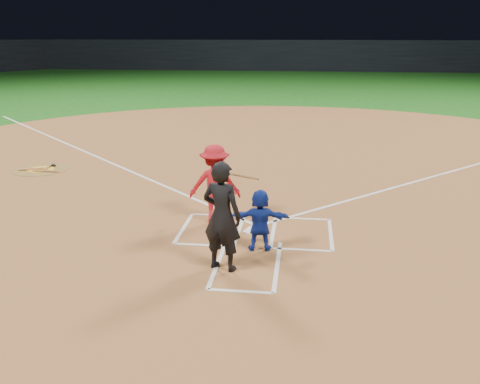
# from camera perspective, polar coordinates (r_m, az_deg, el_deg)

# --- Properties ---
(ground) EXTENTS (120.00, 120.00, 0.00)m
(ground) POSITION_cam_1_polar(r_m,az_deg,el_deg) (11.54, 1.72, -4.24)
(ground) COLOR #155214
(ground) RESTS_ON ground
(home_plate_dirt) EXTENTS (28.00, 28.00, 0.01)m
(home_plate_dirt) POSITION_cam_1_polar(r_m,az_deg,el_deg) (17.26, 3.58, 2.92)
(home_plate_dirt) COLOR brown
(home_plate_dirt) RESTS_ON ground
(stadium_wall_far) EXTENTS (80.00, 1.20, 3.20)m
(stadium_wall_far) POSITION_cam_1_polar(r_m,az_deg,el_deg) (58.79, 6.23, 14.27)
(stadium_wall_far) COLOR black
(stadium_wall_far) RESTS_ON ground
(home_plate) EXTENTS (0.60, 0.60, 0.02)m
(home_plate) POSITION_cam_1_polar(r_m,az_deg,el_deg) (11.53, 1.73, -4.14)
(home_plate) COLOR white
(home_plate) RESTS_ON home_plate_dirt
(on_deck_circle) EXTENTS (1.70, 1.70, 0.01)m
(on_deck_circle) POSITION_cam_1_polar(r_m,az_deg,el_deg) (17.72, -20.47, 2.28)
(on_deck_circle) COLOR brown
(on_deck_circle) RESTS_ON home_plate_dirt
(on_deck_logo) EXTENTS (0.80, 0.80, 0.00)m
(on_deck_logo) POSITION_cam_1_polar(r_m,az_deg,el_deg) (17.72, -20.47, 2.30)
(on_deck_logo) COLOR yellow
(on_deck_logo) RESTS_ON on_deck_circle
(on_deck_bat_a) EXTENTS (0.19, 0.84, 0.06)m
(on_deck_bat_a) POSITION_cam_1_polar(r_m,az_deg,el_deg) (17.86, -19.69, 2.59)
(on_deck_bat_a) COLOR olive
(on_deck_bat_a) RESTS_ON on_deck_circle
(on_deck_bat_b) EXTENTS (0.81, 0.36, 0.06)m
(on_deck_bat_b) POSITION_cam_1_polar(r_m,az_deg,el_deg) (17.72, -21.20, 2.33)
(on_deck_bat_b) COLOR #A4663C
(on_deck_bat_b) RESTS_ON on_deck_circle
(on_deck_bat_c) EXTENTS (0.84, 0.10, 0.06)m
(on_deck_bat_c) POSITION_cam_1_polar(r_m,az_deg,el_deg) (17.31, -20.04, 2.13)
(on_deck_bat_c) COLOR #9B6339
(on_deck_bat_c) RESTS_ON on_deck_circle
(bat_weight_donut) EXTENTS (0.19, 0.19, 0.05)m
(bat_weight_donut) POSITION_cam_1_polar(r_m,az_deg,el_deg) (17.97, -19.34, 2.69)
(bat_weight_donut) COLOR black
(bat_weight_donut) RESTS_ON on_deck_circle
(catcher) EXTENTS (1.16, 0.46, 1.23)m
(catcher) POSITION_cam_1_polar(r_m,az_deg,el_deg) (10.38, 2.14, -3.00)
(catcher) COLOR #122A98
(catcher) RESTS_ON home_plate_dirt
(umpire) EXTENTS (0.85, 0.69, 2.00)m
(umpire) POSITION_cam_1_polar(r_m,az_deg,el_deg) (9.43, -1.94, -2.59)
(umpire) COLOR black
(umpire) RESTS_ON home_plate_dirt
(chalk_markings) EXTENTS (28.35, 17.32, 0.01)m
(chalk_markings) POSITION_cam_1_polar(r_m,az_deg,el_deg) (16.56, 3.43, 2.37)
(chalk_markings) COLOR white
(chalk_markings) RESTS_ON home_plate_dirt
(batter_at_plate) EXTENTS (1.60, 0.80, 1.76)m
(batter_at_plate) POSITION_cam_1_polar(r_m,az_deg,el_deg) (11.83, -2.69, 0.85)
(batter_at_plate) COLOR red
(batter_at_plate) RESTS_ON home_plate_dirt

